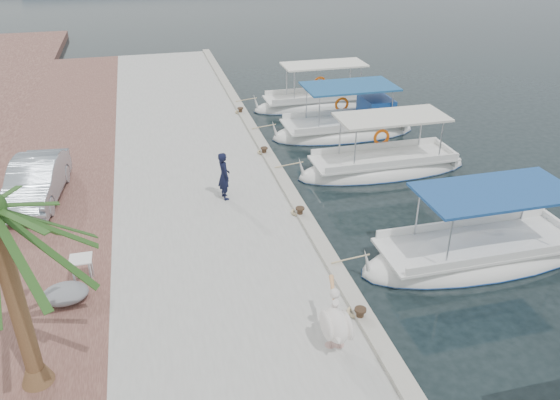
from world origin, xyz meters
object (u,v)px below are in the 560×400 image
(fisherman, at_px, (224,176))
(parked_car, at_px, (36,181))
(pelican, at_px, (336,323))
(fishing_caique_b, at_px, (478,256))
(fishing_caique_d, at_px, (346,130))
(fishing_caique_e, at_px, (319,105))
(fishing_caique_c, at_px, (383,168))

(fisherman, distance_m, parked_car, 6.11)
(pelican, distance_m, parked_car, 11.42)
(fishing_caique_b, relative_size, parked_car, 1.75)
(fishing_caique_d, height_order, fishing_caique_e, same)
(pelican, relative_size, parked_car, 0.39)
(fishing_caique_c, xyz_separation_m, parked_car, (-12.35, -0.23, 1.05))
(pelican, bearing_deg, fisherman, 99.11)
(parked_car, bearing_deg, fishing_caique_c, 7.08)
(fishing_caique_e, height_order, fisherman, fishing_caique_e)
(fishing_caique_b, height_order, fishing_caique_c, same)
(fishing_caique_d, distance_m, parked_car, 13.16)
(fishing_caique_e, bearing_deg, fisherman, -123.59)
(fishing_caique_d, bearing_deg, fishing_caique_c, -90.25)
(fishing_caique_c, relative_size, pelican, 4.29)
(fishing_caique_d, relative_size, pelican, 4.18)
(fishing_caique_b, distance_m, fisherman, 8.15)
(fishing_caique_b, distance_m, parked_car, 13.96)
(fishing_caique_b, relative_size, fishing_caique_e, 1.04)
(fishing_caique_d, bearing_deg, pelican, -111.45)
(fishing_caique_e, bearing_deg, fishing_caique_d, -90.26)
(fishing_caique_d, relative_size, fishing_caique_e, 0.96)
(fishing_caique_d, xyz_separation_m, parked_car, (-12.37, -4.38, 0.98))
(pelican, xyz_separation_m, parked_car, (-7.15, 8.90, 0.04))
(fisherman, bearing_deg, fishing_caique_c, -84.40)
(pelican, bearing_deg, fishing_caique_b, 27.72)
(fisherman, relative_size, parked_car, 0.39)
(fishing_caique_b, bearing_deg, parked_car, 154.08)
(pelican, distance_m, fisherman, 7.60)
(fishing_caique_c, distance_m, fishing_caique_d, 4.15)
(fishing_caique_b, xyz_separation_m, pelican, (-5.36, -2.82, 1.01))
(fishing_caique_e, distance_m, parked_car, 14.95)
(pelican, bearing_deg, parked_car, 128.78)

